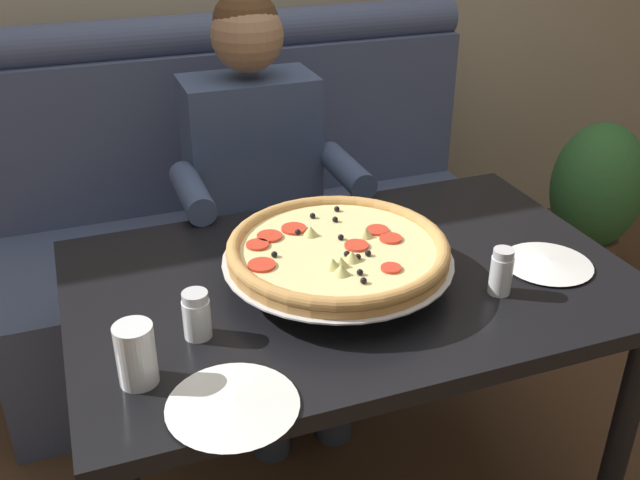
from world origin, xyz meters
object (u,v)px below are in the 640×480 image
object	(u,v)px
booth_bench	(255,237)
pizza	(338,250)
plate_near_left	(233,403)
plate_near_right	(548,262)
shaker_parmesan	(501,275)
dining_table	(351,308)
shaker_pepper_flakes	(197,318)
diner_main	(262,187)
drinking_glass	(137,358)
potted_plant	(595,198)

from	to	relation	value
booth_bench	pizza	xyz separation A→B (m)	(-0.04, -0.90, 0.42)
plate_near_left	plate_near_right	size ratio (longest dim) A/B	1.13
shaker_parmesan	dining_table	bearing A→B (deg)	147.39
plate_near_left	plate_near_right	bearing A→B (deg)	15.48
shaker_pepper_flakes	plate_near_right	distance (m)	0.84
diner_main	pizza	size ratio (longest dim) A/B	2.44
drinking_glass	plate_near_left	bearing A→B (deg)	-42.02
pizza	potted_plant	size ratio (longest dim) A/B	0.75
plate_near_right	drinking_glass	xyz separation A→B (m)	(-0.97, -0.10, 0.04)
potted_plant	diner_main	bearing A→B (deg)	-174.72
potted_plant	shaker_parmesan	bearing A→B (deg)	-139.47
drinking_glass	pizza	bearing A→B (deg)	23.27
plate_near_right	plate_near_left	bearing A→B (deg)	-164.52
diner_main	shaker_parmesan	world-z (taller)	diner_main
shaker_parmesan	potted_plant	size ratio (longest dim) A/B	0.16
plate_near_left	drinking_glass	world-z (taller)	drinking_glass
booth_bench	diner_main	world-z (taller)	diner_main
shaker_pepper_flakes	plate_near_left	bearing A→B (deg)	-86.97
dining_table	potted_plant	xyz separation A→B (m)	(1.37, 0.75, -0.26)
pizza	plate_near_right	world-z (taller)	pizza
diner_main	shaker_pepper_flakes	distance (m)	0.81
shaker_pepper_flakes	shaker_parmesan	xyz separation A→B (m)	(0.67, -0.07, 0.00)
shaker_pepper_flakes	drinking_glass	bearing A→B (deg)	-141.62
plate_near_right	booth_bench	bearing A→B (deg)	114.52
booth_bench	diner_main	size ratio (longest dim) A/B	1.36
drinking_glass	shaker_parmesan	bearing A→B (deg)	2.55
pizza	drinking_glass	bearing A→B (deg)	-156.73
shaker_parmesan	potted_plant	world-z (taller)	shaker_parmesan
shaker_parmesan	shaker_pepper_flakes	bearing A→B (deg)	174.06
booth_bench	shaker_parmesan	world-z (taller)	booth_bench
pizza	shaker_parmesan	world-z (taller)	pizza
diner_main	shaker_parmesan	xyz separation A→B (m)	(0.32, -0.80, 0.07)
plate_near_left	potted_plant	distance (m)	2.09
booth_bench	drinking_glass	bearing A→B (deg)	-115.09
pizza	plate_near_right	bearing A→B (deg)	-12.05
diner_main	drinking_glass	world-z (taller)	diner_main
potted_plant	drinking_glass	bearing A→B (deg)	-152.90
diner_main	dining_table	bearing A→B (deg)	-86.33
dining_table	drinking_glass	distance (m)	0.58
drinking_glass	plate_near_right	bearing A→B (deg)	5.79
diner_main	drinking_glass	xyz separation A→B (m)	(-0.48, -0.83, 0.08)
booth_bench	dining_table	xyz separation A→B (m)	(0.00, -0.88, 0.25)
shaker_pepper_flakes	potted_plant	distance (m)	1.99
drinking_glass	booth_bench	bearing A→B (deg)	64.91
plate_near_right	diner_main	bearing A→B (deg)	124.03
shaker_pepper_flakes	potted_plant	bearing A→B (deg)	26.13
booth_bench	shaker_pepper_flakes	bearing A→B (deg)	-111.03
booth_bench	shaker_pepper_flakes	xyz separation A→B (m)	(-0.38, -1.00, 0.38)
shaker_parmesan	drinking_glass	size ratio (longest dim) A/B	0.88
diner_main	plate_near_left	bearing A→B (deg)	-108.93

